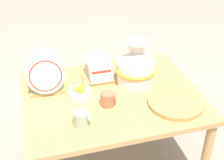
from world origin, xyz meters
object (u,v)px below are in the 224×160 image
ceramic_vase (136,65)px  dish_rack_round_plates (46,77)px  wicker_charger_stack (175,103)px  mug_terracotta_glaze (108,99)px  mug_sage_glaze (82,118)px  fruit_bowl (80,92)px  dish_rack_square_plates (99,73)px

ceramic_vase → dish_rack_round_plates: bearing=173.3°
wicker_charger_stack → mug_terracotta_glaze: bearing=164.7°
dish_rack_round_plates → mug_sage_glaze: 0.43m
wicker_charger_stack → fruit_bowl: bearing=155.6°
wicker_charger_stack → dish_rack_round_plates: bearing=153.4°
wicker_charger_stack → dish_rack_square_plates: bearing=133.0°
wicker_charger_stack → fruit_bowl: (-0.54, 0.25, 0.02)m
ceramic_vase → wicker_charger_stack: bearing=-62.9°
mug_sage_glaze → fruit_bowl: mug_sage_glaze is taller
mug_terracotta_glaze → fruit_bowl: 0.20m
dish_rack_round_plates → wicker_charger_stack: bearing=-26.6°
dish_rack_round_plates → dish_rack_square_plates: bearing=6.0°
fruit_bowl → dish_rack_round_plates: bearing=147.7°
wicker_charger_stack → mug_terracotta_glaze: mug_terracotta_glaze is taller
ceramic_vase → mug_terracotta_glaze: ceramic_vase is taller
ceramic_vase → mug_sage_glaze: ceramic_vase is taller
ceramic_vase → wicker_charger_stack: (0.15, -0.30, -0.12)m
ceramic_vase → wicker_charger_stack: size_ratio=0.93×
ceramic_vase → dish_rack_round_plates: size_ratio=1.22×
fruit_bowl → dish_rack_square_plates: bearing=45.8°
wicker_charger_stack → fruit_bowl: size_ratio=2.34×
fruit_bowl → mug_sage_glaze: bearing=-99.4°
mug_sage_glaze → fruit_bowl: size_ratio=0.64×
dish_rack_square_plates → mug_sage_glaze: bearing=-115.0°
ceramic_vase → mug_sage_glaze: bearing=-142.4°
mug_sage_glaze → ceramic_vase: bearing=37.6°
ceramic_vase → mug_sage_glaze: (-0.43, -0.33, -0.09)m
dish_rack_round_plates → mug_sage_glaze: dish_rack_round_plates is taller
ceramic_vase → fruit_bowl: ceramic_vase is taller
wicker_charger_stack → ceramic_vase: bearing=117.1°
mug_terracotta_glaze → mug_sage_glaze: same height
ceramic_vase → dish_rack_square_plates: size_ratio=1.41×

